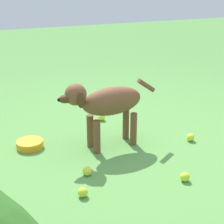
{
  "coord_description": "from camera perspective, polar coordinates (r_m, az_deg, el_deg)",
  "views": [
    {
      "loc": [
        -1.13,
        -2.39,
        1.37
      ],
      "look_at": [
        -0.06,
        0.15,
        0.3
      ],
      "focal_mm": 58.95,
      "sensor_mm": 36.0,
      "label": 1
    }
  ],
  "objects": [
    {
      "name": "water_bowl",
      "position": [
        3.11,
        -12.62,
        -4.9
      ],
      "size": [
        0.22,
        0.22,
        0.06
      ],
      "primitive_type": "cylinder",
      "color": "orange",
      "rests_on": "ground"
    },
    {
      "name": "dog",
      "position": [
        2.91,
        -0.87,
        1.39
      ],
      "size": [
        0.86,
        0.24,
        0.58
      ],
      "rotation": [
        0.0,
        0.0,
        3.23
      ],
      "color": "brown",
      "rests_on": "ground"
    },
    {
      "name": "tennis_ball_3",
      "position": [
        2.43,
        -4.57,
        -12.29
      ],
      "size": [
        0.07,
        0.07,
        0.07
      ],
      "primitive_type": "sphere",
      "color": "#C4D431",
      "rests_on": "ground"
    },
    {
      "name": "tennis_ball_1",
      "position": [
        3.57,
        -1.62,
        -0.82
      ],
      "size": [
        0.07,
        0.07,
        0.07
      ],
      "primitive_type": "sphere",
      "color": "yellow",
      "rests_on": "ground"
    },
    {
      "name": "tennis_ball_0",
      "position": [
        3.21,
        12.07,
        -3.86
      ],
      "size": [
        0.07,
        0.07,
        0.07
      ],
      "primitive_type": "sphere",
      "color": "#D2E130",
      "rests_on": "ground"
    },
    {
      "name": "tennis_ball_4",
      "position": [
        2.65,
        -3.87,
        -9.14
      ],
      "size": [
        0.07,
        0.07,
        0.07
      ],
      "primitive_type": "sphere",
      "color": "#D4D13E",
      "rests_on": "ground"
    },
    {
      "name": "ground",
      "position": [
        2.98,
        2.17,
        -6.18
      ],
      "size": [
        14.0,
        14.0,
        0.0
      ],
      "primitive_type": "plane",
      "color": "#548C42"
    },
    {
      "name": "tennis_ball_2",
      "position": [
        2.63,
        11.24,
        -9.83
      ],
      "size": [
        0.07,
        0.07,
        0.07
      ],
      "primitive_type": "sphere",
      "color": "#CDDF2D",
      "rests_on": "ground"
    }
  ]
}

